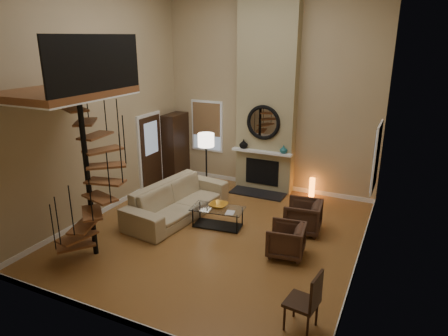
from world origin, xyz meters
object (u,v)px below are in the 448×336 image
at_px(armchair_near, 306,217).
at_px(side_chair, 308,300).
at_px(coffee_table, 218,215).
at_px(accent_lamp, 312,188).
at_px(hutch, 176,147).
at_px(floor_lamp, 206,145).
at_px(sofa, 178,200).
at_px(armchair_far, 289,241).

bearing_deg(armchair_near, side_chair, 8.60).
bearing_deg(coffee_table, accent_lamp, 61.12).
bearing_deg(hutch, floor_lamp, -30.84).
xyz_separation_m(hutch, armchair_near, (4.51, -1.89, -0.60)).
xyz_separation_m(sofa, floor_lamp, (0.02, 1.47, 1.02)).
xyz_separation_m(floor_lamp, side_chair, (3.80, -4.09, -0.89)).
bearing_deg(accent_lamp, coffee_table, -118.88).
bearing_deg(side_chair, armchair_near, 104.55).
xyz_separation_m(hutch, floor_lamp, (1.51, -0.90, 0.46)).
bearing_deg(side_chair, coffee_table, 137.04).
relative_size(armchair_near, side_chair, 0.81).
height_order(hutch, coffee_table, hutch).
distance_m(armchair_near, floor_lamp, 3.33).
height_order(armchair_near, armchair_far, armchair_near).
height_order(armchair_far, coffee_table, armchair_far).
bearing_deg(floor_lamp, coffee_table, -54.87).
distance_m(armchair_near, armchair_far, 1.20).
height_order(hutch, armchair_near, hutch).
relative_size(sofa, side_chair, 2.92).
bearing_deg(hutch, side_chair, -43.21).
height_order(sofa, accent_lamp, sofa).
bearing_deg(coffee_table, sofa, 173.78).
relative_size(hutch, armchair_near, 2.59).
height_order(armchair_near, side_chair, side_chair).
xyz_separation_m(coffee_table, floor_lamp, (-1.12, 1.59, 1.13)).
height_order(sofa, armchair_near, sofa).
bearing_deg(floor_lamp, side_chair, -47.08).
distance_m(sofa, accent_lamp, 3.70).
distance_m(coffee_table, floor_lamp, 2.25).
distance_m(hutch, coffee_table, 3.68).
distance_m(armchair_near, side_chair, 3.22).
xyz_separation_m(armchair_far, side_chair, (0.83, -1.91, 0.17)).
distance_m(hutch, armchair_near, 4.92).
xyz_separation_m(hutch, side_chair, (5.32, -4.99, -0.42)).
bearing_deg(sofa, armchair_far, -96.25).
relative_size(armchair_far, coffee_table, 0.57).
height_order(coffee_table, side_chair, side_chair).
xyz_separation_m(armchair_far, accent_lamp, (-0.35, 3.31, -0.10)).
bearing_deg(floor_lamp, hutch, 149.16).
height_order(hutch, floor_lamp, hutch).
height_order(armchair_near, accent_lamp, armchair_near).
distance_m(floor_lamp, accent_lamp, 3.08).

